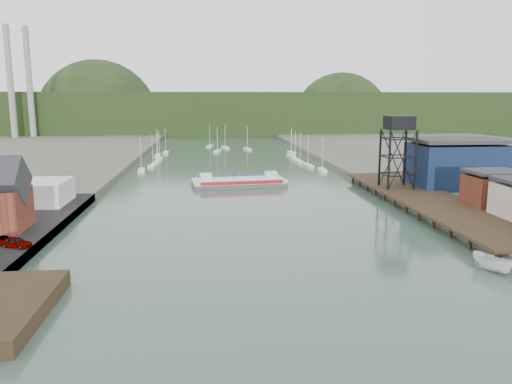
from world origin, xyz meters
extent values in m
plane|color=#2F4A3C|center=(0.00, 0.00, 0.00)|extent=(600.00, 600.00, 0.00)
cube|color=black|center=(37.00, 45.00, 1.90)|extent=(14.00, 70.00, 0.50)
cylinder|color=black|center=(31.00, 45.00, 0.80)|extent=(0.60, 0.60, 2.20)
cylinder|color=black|center=(43.00, 45.00, 0.80)|extent=(0.60, 0.60, 2.20)
cube|color=silver|center=(-44.00, 50.00, 3.85)|extent=(18.00, 12.00, 4.50)
cylinder|color=black|center=(32.00, 55.00, 8.65)|extent=(0.50, 0.50, 13.00)
cylinder|color=black|center=(38.00, 55.00, 8.65)|extent=(0.50, 0.50, 13.00)
cylinder|color=black|center=(32.00, 61.00, 8.65)|extent=(0.50, 0.50, 13.00)
cylinder|color=black|center=(38.00, 61.00, 8.65)|extent=(0.50, 0.50, 13.00)
cube|color=black|center=(35.00, 58.00, 16.65)|extent=(5.50, 5.50, 3.00)
cube|color=#0C1936|center=(50.00, 60.00, 6.60)|extent=(20.00, 14.00, 10.00)
cube|color=#2D2D33|center=(50.00, 60.00, 12.50)|extent=(20.50, 14.50, 0.80)
cube|color=#532817|center=(46.00, 38.00, 4.60)|extent=(9.00, 8.00, 6.00)
cube|color=silver|center=(-27.54, 103.89, 0.35)|extent=(2.67, 7.65, 0.90)
cube|color=silver|center=(-25.28, 115.30, 0.35)|extent=(2.81, 7.67, 0.90)
cube|color=silver|center=(-24.71, 124.17, 0.35)|extent=(2.35, 7.59, 0.90)
cube|color=silver|center=(-24.81, 134.09, 0.35)|extent=(2.01, 7.50, 0.90)
cube|color=silver|center=(-26.64, 146.33, 0.35)|extent=(2.00, 7.50, 0.90)
cube|color=silver|center=(-24.32, 156.17, 0.35)|extent=(2.16, 7.54, 0.90)
cube|color=silver|center=(27.56, 99.03, 0.35)|extent=(2.53, 7.62, 0.90)
cube|color=silver|center=(25.46, 110.51, 0.35)|extent=(2.76, 7.67, 0.90)
cube|color=silver|center=(24.46, 119.29, 0.35)|extent=(2.22, 7.56, 0.90)
cube|color=silver|center=(24.27, 128.28, 0.35)|extent=(2.18, 7.54, 0.90)
cube|color=silver|center=(24.67, 139.38, 0.35)|extent=(2.46, 7.61, 0.90)
cube|color=silver|center=(26.78, 150.99, 0.35)|extent=(2.48, 7.61, 0.90)
cube|color=silver|center=(-3.16, 160.00, 0.35)|extent=(3.78, 7.76, 0.90)
cube|color=silver|center=(10.04, 168.00, 0.35)|extent=(3.31, 7.74, 0.90)
cube|color=silver|center=(0.66, 176.00, 0.35)|extent=(3.76, 7.76, 0.90)
cube|color=silver|center=(-6.11, 184.00, 0.35)|extent=(3.40, 7.74, 0.90)
cylinder|color=gray|center=(-110.00, 230.00, 30.00)|extent=(3.20, 3.20, 60.00)
cylinder|color=gray|center=(-102.00, 235.00, 30.00)|extent=(3.20, 3.20, 60.00)
cube|color=black|center=(0.00, 300.00, 12.00)|extent=(500.00, 120.00, 28.00)
sphere|color=black|center=(-80.00, 300.00, 8.00)|extent=(80.00, 80.00, 80.00)
sphere|color=black|center=(90.00, 310.00, 6.00)|extent=(70.00, 70.00, 70.00)
cube|color=#515254|center=(0.49, 76.07, 0.47)|extent=(24.40, 12.01, 0.94)
cube|color=silver|center=(0.49, 76.07, 1.31)|extent=(24.40, 12.01, 0.75)
cube|color=#AC1813|center=(1.03, 71.35, 1.50)|extent=(20.54, 2.49, 0.85)
cube|color=#152495|center=(-0.05, 80.78, 1.50)|extent=(20.54, 2.49, 0.85)
cube|color=silver|center=(-7.91, 75.10, 2.44)|extent=(3.12, 3.12, 1.88)
cube|color=silver|center=(8.89, 77.03, 2.44)|extent=(3.12, 3.12, 1.88)
imported|color=silver|center=(28.66, 8.12, 1.13)|extent=(4.27, 6.26, 2.26)
imported|color=#999999|center=(-34.00, 19.66, 2.36)|extent=(4.78, 3.32, 1.51)
imported|color=#999999|center=(-36.03, 20.84, 2.23)|extent=(3.97, 3.00, 1.25)
camera|label=1|loc=(-7.45, -49.59, 21.73)|focal=35.00mm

